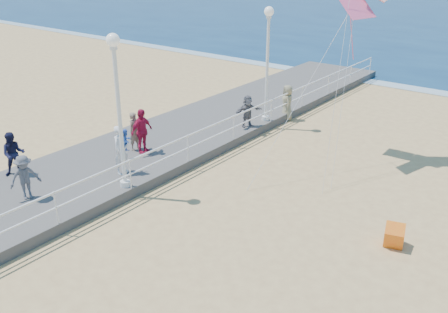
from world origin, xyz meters
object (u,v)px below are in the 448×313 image
Objects in this scene: lamp_post_far at (268,53)px; beach_walker_c at (287,103)px; box_kite at (394,237)px; spectator_7 at (14,154)px; spectator_2 at (25,177)px; spectator_3 at (142,131)px; toddler_held at (126,140)px; spectator_5 at (248,111)px; lamp_post_mid at (118,97)px; spectator_6 at (135,131)px; woman_holding_toddler at (121,150)px.

lamp_post_far reaches higher than beach_walker_c.
beach_walker_c is at bearing 120.31° from box_kite.
spectator_2 is at bearing -77.21° from spectator_7.
lamp_post_far is 7.09m from spectator_3.
toddler_held is 6.94m from spectator_5.
beach_walker_c is (4.10, 12.46, -0.32)m from spectator_7.
lamp_post_mid is 2.86× the size of spectator_3.
spectator_3 is 10.46m from box_kite.
toddler_held is 9.90m from beach_walker_c.
lamp_post_mid reaches higher than spectator_2.
spectator_6 is 2.68× the size of box_kite.
lamp_post_far is 2.82m from spectator_5.
toddler_held is 0.52× the size of spectator_7.
spectator_5 is 0.82× the size of beach_walker_c.
toddler_held reaches higher than spectator_7.
spectator_7 reaches higher than beach_walker_c.
beach_walker_c is (0.20, 1.67, -2.76)m from lamp_post_far.
spectator_7 is at bearing 86.38° from spectator_2.
lamp_post_far is 2.89× the size of woman_holding_toddler.
spectator_2 reaches higher than box_kite.
spectator_6 is at bearing 164.06° from box_kite.
lamp_post_far is 3.58× the size of spectator_5.
lamp_post_far reaches higher than spectator_3.
lamp_post_far reaches higher than spectator_7.
spectator_7 is at bearing 123.06° from woman_holding_toddler.
spectator_6 is (-0.49, 0.06, -0.13)m from spectator_3.
woman_holding_toddler is 3.90m from spectator_7.
spectator_5 is at bearing 133.84° from box_kite.
spectator_2 is 10.49m from spectator_5.
toddler_held is at bearing -46.96° from beach_walker_c.
spectator_2 is at bearing -165.78° from spectator_5.
spectator_5 is 2.96m from beach_walker_c.
toddler_held is (-0.76, 0.85, -1.98)m from lamp_post_mid.
lamp_post_far is 8.42m from toddler_held.
lamp_post_mid and lamp_post_far have the same top height.
spectator_2 is at bearing 156.37° from woman_holding_toddler.
lamp_post_mid is at bearing -90.00° from lamp_post_far.
spectator_5 reaches higher than box_kite.
spectator_5 is at bearing -24.08° from spectator_6.
woman_holding_toddler is 1.24× the size of spectator_5.
spectator_6 is at bearing 33.24° from toddler_held.
spectator_7 is (-3.91, -1.79, -2.44)m from lamp_post_mid.
toddler_held reaches higher than spectator_2.
beach_walker_c is (2.41, 8.09, -0.30)m from spectator_6.
beach_walker_c is (2.11, 13.28, -0.27)m from spectator_2.
spectator_5 is at bearing -12.61° from woman_holding_toddler.
woman_holding_toddler is at bearing -147.94° from spectator_6.
lamp_post_far is 12.02m from spectator_2.
lamp_post_mid is 9.68m from box_kite.
lamp_post_mid is 3.58× the size of spectator_5.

